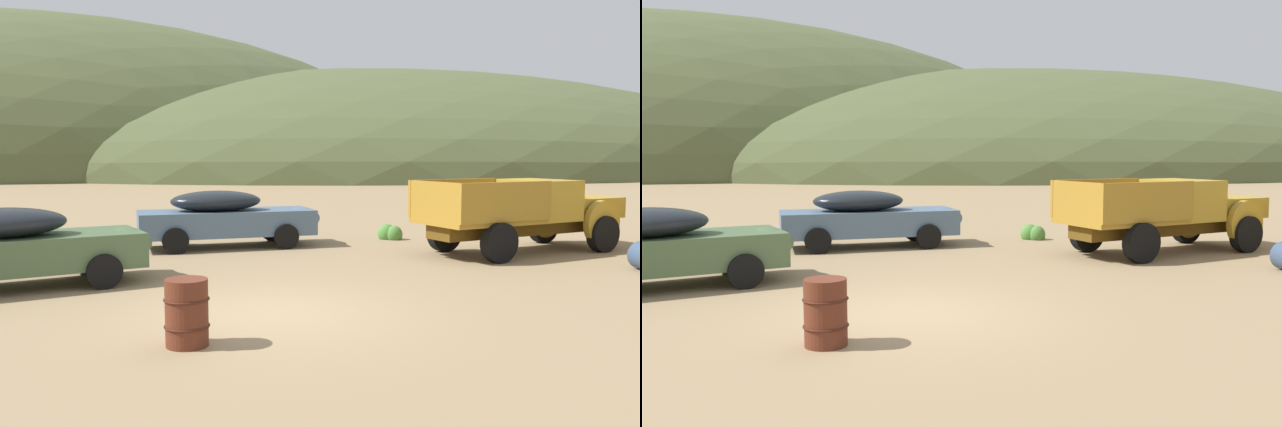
# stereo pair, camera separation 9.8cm
# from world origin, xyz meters

# --- Properties ---
(ground_plane) EXTENTS (300.00, 300.00, 0.00)m
(ground_plane) POSITION_xyz_m (0.00, 0.00, 0.00)
(ground_plane) COLOR #937A56
(hill_far_left) EXTENTS (103.61, 55.77, 37.54)m
(hill_far_left) POSITION_xyz_m (-16.18, 75.17, 0.00)
(hill_far_left) COLOR #4C5633
(hill_far_left) RESTS_ON ground
(hill_distant) EXTENTS (109.46, 81.86, 26.84)m
(hill_distant) POSITION_xyz_m (30.74, 77.38, 0.00)
(hill_distant) COLOR #4C5633
(hill_distant) RESTS_ON ground
(car_weathered_green) EXTENTS (5.10, 2.88, 1.57)m
(car_weathered_green) POSITION_xyz_m (-4.17, 3.29, 0.82)
(car_weathered_green) COLOR #47603D
(car_weathered_green) RESTS_ON ground
(car_chalk_blue) EXTENTS (5.09, 2.07, 1.57)m
(car_chalk_blue) POSITION_xyz_m (0.39, 7.75, 0.82)
(car_chalk_blue) COLOR slate
(car_chalk_blue) RESTS_ON ground
(truck_mustard) EXTENTS (6.17, 3.30, 1.91)m
(truck_mustard) POSITION_xyz_m (8.02, 4.90, 1.01)
(truck_mustard) COLOR #593D12
(truck_mustard) RESTS_ON ground
(oil_drum_spare) EXTENTS (0.62, 0.62, 0.92)m
(oil_drum_spare) POSITION_xyz_m (-1.41, -1.41, 0.46)
(oil_drum_spare) COLOR #5B2819
(oil_drum_spare) RESTS_ON ground
(bush_between_trucks) EXTENTS (0.70, 0.66, 0.59)m
(bush_between_trucks) POSITION_xyz_m (5.19, 8.04, 0.16)
(bush_between_trucks) COLOR #4C8438
(bush_between_trucks) RESTS_ON ground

